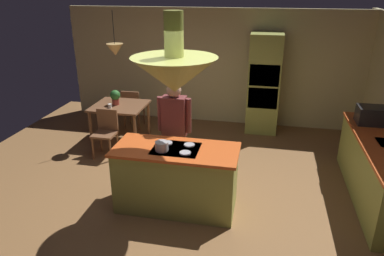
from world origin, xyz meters
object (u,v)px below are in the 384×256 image
cooking_pot_on_cooktop (162,146)px  potted_plant_on_table (115,97)px  kitchen_island (176,178)px  oven_tower (264,84)px  person_at_island (175,128)px  cup_on_table (110,106)px  microwave_on_counter (372,115)px  chair_facing_island (106,130)px  dining_table (120,110)px  chair_by_back_wall (133,106)px

cooking_pot_on_cooktop → potted_plant_on_table: bearing=125.9°
kitchen_island → oven_tower: size_ratio=0.82×
cooking_pot_on_cooktop → person_at_island: bearing=92.1°
person_at_island → cup_on_table: 2.01m
kitchen_island → person_at_island: size_ratio=1.03×
oven_tower → cooking_pot_on_cooktop: (-1.26, -3.37, -0.04)m
person_at_island → potted_plant_on_table: 2.15m
cooking_pot_on_cooktop → microwave_on_counter: bearing=29.4°
oven_tower → microwave_on_counter: oven_tower is taller
cooking_pot_on_cooktop → kitchen_island: bearing=39.1°
kitchen_island → potted_plant_on_table: potted_plant_on_table is taller
cooking_pot_on_cooktop → cup_on_table: bearing=129.4°
cup_on_table → kitchen_island: bearing=-46.0°
potted_plant_on_table → cooking_pot_on_cooktop: 2.76m
microwave_on_counter → chair_facing_island: bearing=-178.1°
dining_table → chair_facing_island: 0.71m
potted_plant_on_table → cooking_pot_on_cooktop: size_ratio=1.67×
person_at_island → chair_by_back_wall: 2.65m
dining_table → cup_on_table: cup_on_table is taller
chair_by_back_wall → microwave_on_counter: (4.54, -1.24, 0.56)m
kitchen_island → chair_by_back_wall: 3.27m
kitchen_island → chair_facing_island: bearing=140.4°
cup_on_table → oven_tower: bearing=25.5°
kitchen_island → person_at_island: bearing=105.9°
cup_on_table → potted_plant_on_table: bearing=85.4°
dining_table → chair_by_back_wall: chair_by_back_wall is taller
person_at_island → chair_by_back_wall: person_at_island is taller
kitchen_island → person_at_island: 0.85m
chair_by_back_wall → cup_on_table: bearing=84.0°
dining_table → chair_facing_island: bearing=-90.0°
chair_facing_island → person_at_island: bearing=-26.1°
kitchen_island → chair_by_back_wall: kitchen_island is taller
chair_by_back_wall → cooking_pot_on_cooktop: size_ratio=4.83×
dining_table → person_at_island: (1.51, -1.43, 0.29)m
person_at_island → potted_plant_on_table: (-1.59, 1.44, -0.03)m
person_at_island → microwave_on_counter: bearing=16.4°
chair_by_back_wall → cooking_pot_on_cooktop: 3.34m
cooking_pot_on_cooktop → dining_table: bearing=124.6°
dining_table → chair_facing_island: chair_facing_island is taller
microwave_on_counter → cooking_pot_on_cooktop: bearing=-150.6°
potted_plant_on_table → cup_on_table: potted_plant_on_table is taller
kitchen_island → cup_on_table: size_ratio=19.13×
chair_by_back_wall → oven_tower: bearing=-170.9°
kitchen_island → oven_tower: oven_tower is taller
kitchen_island → chair_facing_island: size_ratio=1.98×
cooking_pot_on_cooktop → oven_tower: bearing=69.5°
potted_plant_on_table → cooking_pot_on_cooktop: bearing=-54.1°
dining_table → cup_on_table: (-0.10, -0.24, 0.14)m
oven_tower → cooking_pot_on_cooktop: bearing=-110.5°
potted_plant_on_table → oven_tower: bearing=21.5°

